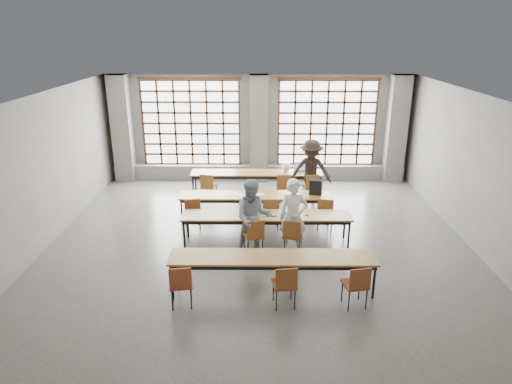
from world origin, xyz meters
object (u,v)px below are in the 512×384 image
at_px(desk_row_a, 257,174).
at_px(chair_near_right, 357,282).
at_px(chair_back_left, 208,185).
at_px(red_pouch, 181,281).
at_px(chair_near_mid, 285,282).
at_px(student_back, 311,171).
at_px(desk_row_d, 273,259).
at_px(backpack, 316,187).
at_px(chair_mid_right, 325,210).
at_px(chair_front_left, 254,233).
at_px(student_female, 253,217).
at_px(mouse, 307,214).
at_px(green_box, 264,212).
at_px(chair_back_right, 311,185).
at_px(plastic_bag, 286,167).
at_px(desk_row_b, 255,197).
at_px(desk_row_c, 266,217).
at_px(student_male, 293,217).
at_px(chair_back_mid, 284,185).
at_px(chair_near_left, 181,282).
at_px(phone, 274,216).
at_px(chair_front_right, 293,233).
at_px(laptop_front, 289,211).
at_px(chair_mid_left, 192,210).
at_px(chair_mid_centre, 271,210).
at_px(laptop_back, 300,169).

xyz_separation_m(desk_row_a, chair_near_right, (1.86, -6.08, -0.13)).
distance_m(chair_back_left, red_pouch, 5.37).
distance_m(chair_near_mid, student_back, 5.69).
xyz_separation_m(desk_row_d, backpack, (1.23, 3.51, 0.27)).
height_order(chair_mid_right, chair_front_left, same).
bearing_deg(student_female, chair_back_left, 110.38).
xyz_separation_m(mouse, green_box, (-1.00, 0.10, 0.03)).
xyz_separation_m(chair_back_right, plastic_bag, (-0.71, 0.68, 0.34)).
relative_size(desk_row_b, plastic_bag, 13.99).
bearing_deg(desk_row_c, student_male, -39.81).
distance_m(desk_row_d, chair_back_mid, 4.84).
relative_size(chair_near_left, green_box, 3.52).
height_order(desk_row_d, student_female, student_female).
bearing_deg(desk_row_d, student_back, 75.74).
bearing_deg(student_back, chair_back_left, -172.03).
bearing_deg(mouse, desk_row_c, 178.79).
height_order(desk_row_d, phone, phone).
relative_size(chair_front_right, student_back, 0.47).
bearing_deg(chair_back_left, chair_near_left, -89.23).
xyz_separation_m(chair_near_left, green_box, (1.55, 2.80, 0.24)).
relative_size(chair_back_left, laptop_front, 2.23).
xyz_separation_m(desk_row_d, chair_near_left, (-1.69, -0.63, -0.13)).
distance_m(mouse, red_pouch, 3.67).
xyz_separation_m(desk_row_d, chair_front_left, (-0.37, 1.46, -0.13)).
distance_m(desk_row_a, phone, 3.49).
xyz_separation_m(chair_mid_left, plastic_bag, (2.51, 2.67, 0.34)).
bearing_deg(chair_back_mid, chair_mid_left, -140.49).
bearing_deg(mouse, plastic_bag, 94.99).
bearing_deg(desk_row_c, desk_row_d, -87.47).
relative_size(chair_near_mid, green_box, 3.52).
bearing_deg(chair_mid_right, chair_back_left, 147.95).
height_order(chair_back_mid, plastic_bag, plastic_bag).
height_order(laptop_front, phone, laptop_front).
height_order(chair_mid_centre, laptop_front, laptop_front).
distance_m(chair_mid_left, mouse, 2.92).
relative_size(student_back, phone, 14.29).
relative_size(chair_mid_left, laptop_front, 2.23).
bearing_deg(mouse, student_male, -126.10).
relative_size(chair_back_mid, chair_near_right, 1.00).
height_order(laptop_back, red_pouch, laptop_back).
distance_m(chair_front_right, chair_near_right, 2.32).
relative_size(chair_near_left, backpack, 2.20).
distance_m(chair_mid_centre, chair_near_right, 3.76).
bearing_deg(chair_mid_right, chair_back_right, 94.15).
distance_m(phone, red_pouch, 3.11).
xyz_separation_m(chair_near_mid, student_female, (-0.60, 2.22, 0.34)).
bearing_deg(chair_front_left, chair_near_mid, -74.46).
bearing_deg(chair_front_left, student_male, 8.17).
height_order(chair_front_right, phone, chair_front_right).
relative_size(chair_mid_right, chair_near_left, 1.00).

